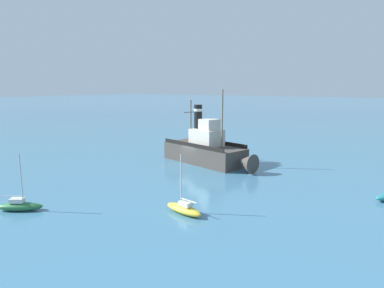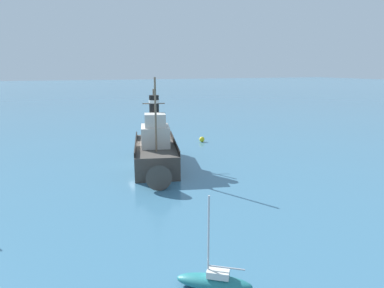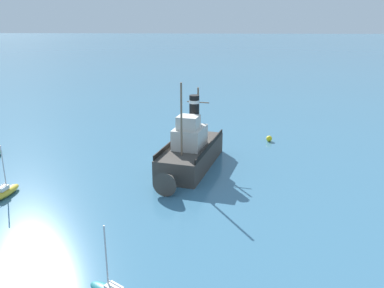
% 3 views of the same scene
% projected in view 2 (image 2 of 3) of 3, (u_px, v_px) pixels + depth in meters
% --- Properties ---
extents(ground_plane, '(600.00, 600.00, 0.00)m').
position_uv_depth(ground_plane, '(140.00, 164.00, 39.27)').
color(ground_plane, teal).
extents(old_tugboat, '(7.29, 14.79, 9.90)m').
position_uv_depth(old_tugboat, '(156.00, 151.00, 37.72)').
color(old_tugboat, '#423D38').
rests_on(old_tugboat, ground).
extents(sailboat_teal, '(3.74, 3.08, 4.90)m').
position_uv_depth(sailboat_teal, '(214.00, 281.00, 16.94)').
color(sailboat_teal, '#23757A').
rests_on(sailboat_teal, ground).
extents(mooring_buoy, '(0.77, 0.77, 0.77)m').
position_uv_depth(mooring_buoy, '(202.00, 139.00, 50.96)').
color(mooring_buoy, yellow).
rests_on(mooring_buoy, ground).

